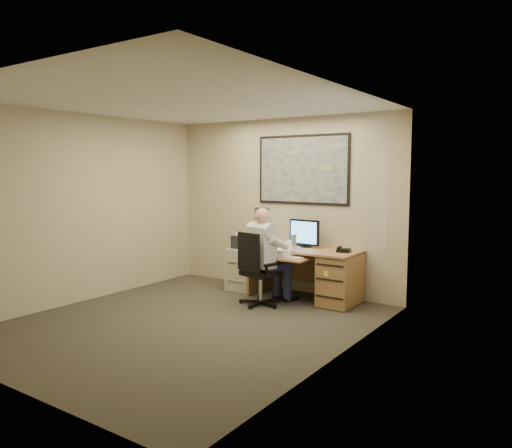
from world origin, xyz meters
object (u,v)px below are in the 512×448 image
Objects in this scene: person at (262,257)px; desk at (325,271)px; office_chair at (260,284)px; filing_cabinet at (246,265)px.

desk is at bearing 60.06° from person.
desk is at bearing 61.04° from office_chair.
filing_cabinet is at bearing 179.38° from desk.
desk is 1.54× the size of office_chair.
desk is at bearing -4.38° from filing_cabinet.
person is (-0.01, 0.08, 0.38)m from office_chair.
office_chair is (-0.67, -0.70, -0.14)m from desk.
filing_cabinet is 0.67× the size of person.
filing_cabinet is 1.01m from person.
person is (0.72, -0.63, 0.29)m from filing_cabinet.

